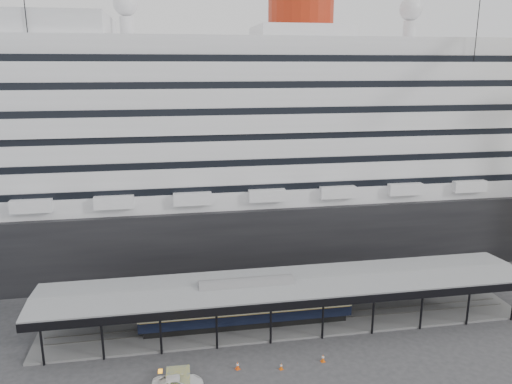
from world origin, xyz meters
TOP-DOWN VIEW (x-y plane):
  - ground at (0.00, 0.00)m, footprint 200.00×200.00m
  - cruise_ship at (0.05, 32.00)m, footprint 130.00×30.00m
  - platform_canopy at (0.00, 5.00)m, footprint 56.00×9.18m
  - port_truck at (-12.92, -5.39)m, footprint 4.78×2.36m
  - pullman_carriage at (-4.88, 5.00)m, footprint 24.11×3.38m
  - traffic_cone_left at (-7.05, -3.16)m, footprint 0.56×0.56m
  - traffic_cone_mid at (-2.83, -3.95)m, footprint 0.47×0.47m
  - traffic_cone_right at (1.61, -3.40)m, footprint 0.49×0.49m

SIDE VIEW (x-z plane):
  - ground at x=0.00m, z-range 0.00..0.00m
  - traffic_cone_mid at x=-2.83m, z-range 0.00..0.71m
  - traffic_cone_left at x=-7.05m, z-range 0.00..0.83m
  - traffic_cone_right at x=1.61m, z-range 0.00..0.83m
  - port_truck at x=-12.92m, z-range 0.00..1.30m
  - platform_canopy at x=0.00m, z-range -0.29..5.01m
  - pullman_carriage at x=-4.88m, z-range -8.98..14.69m
  - cruise_ship at x=0.05m, z-range -3.60..40.30m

